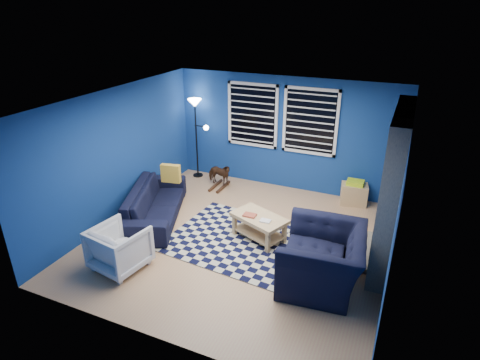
% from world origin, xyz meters
% --- Properties ---
extents(floor, '(5.00, 5.00, 0.00)m').
position_xyz_m(floor, '(0.00, 0.00, 0.00)').
color(floor, tan).
rests_on(floor, ground).
extents(ceiling, '(5.00, 5.00, 0.00)m').
position_xyz_m(ceiling, '(0.00, 0.00, 2.50)').
color(ceiling, white).
rests_on(ceiling, wall_back).
extents(wall_back, '(5.00, 0.00, 5.00)m').
position_xyz_m(wall_back, '(0.00, 2.50, 1.25)').
color(wall_back, navy).
rests_on(wall_back, floor).
extents(wall_left, '(0.00, 5.00, 5.00)m').
position_xyz_m(wall_left, '(-2.50, 0.00, 1.25)').
color(wall_left, navy).
rests_on(wall_left, floor).
extents(wall_right, '(0.00, 5.00, 5.00)m').
position_xyz_m(wall_right, '(2.50, 0.00, 1.25)').
color(wall_right, navy).
rests_on(wall_right, floor).
extents(fireplace, '(0.65, 2.00, 2.50)m').
position_xyz_m(fireplace, '(2.36, 0.50, 1.20)').
color(fireplace, gray).
rests_on(fireplace, floor).
extents(window_left, '(1.17, 0.06, 1.42)m').
position_xyz_m(window_left, '(-0.75, 2.46, 1.60)').
color(window_left, black).
rests_on(window_left, wall_back).
extents(window_right, '(1.17, 0.06, 1.42)m').
position_xyz_m(window_right, '(0.55, 2.46, 1.60)').
color(window_right, black).
rests_on(window_right, wall_back).
extents(tv, '(0.07, 1.00, 0.58)m').
position_xyz_m(tv, '(2.45, 2.00, 1.40)').
color(tv, black).
rests_on(tv, wall_right).
extents(rug, '(2.66, 2.21, 0.02)m').
position_xyz_m(rug, '(0.07, -0.00, 0.01)').
color(rug, black).
rests_on(rug, floor).
extents(sofa, '(2.37, 1.63, 0.64)m').
position_xyz_m(sofa, '(-1.81, 0.09, 0.32)').
color(sofa, black).
rests_on(sofa, floor).
extents(armchair_big, '(1.45, 1.30, 0.87)m').
position_xyz_m(armchair_big, '(1.60, -0.58, 0.44)').
color(armchair_big, black).
rests_on(armchair_big, floor).
extents(armchair_bent, '(0.89, 0.91, 0.72)m').
position_xyz_m(armchair_bent, '(-1.41, -1.46, 0.36)').
color(armchair_bent, gray).
rests_on(armchair_bent, floor).
extents(rocking_horse, '(0.33, 0.64, 0.52)m').
position_xyz_m(rocking_horse, '(-1.30, 1.85, 0.33)').
color(rocking_horse, '#402414').
rests_on(rocking_horse, floor).
extents(coffee_table, '(1.10, 0.88, 0.48)m').
position_xyz_m(coffee_table, '(0.31, 0.18, 0.33)').
color(coffee_table, tan).
rests_on(coffee_table, rug).
extents(cabinet, '(0.59, 0.45, 0.53)m').
position_xyz_m(cabinet, '(1.63, 2.25, 0.24)').
color(cabinet, tan).
rests_on(cabinet, floor).
extents(floor_lamp, '(0.51, 0.32, 1.89)m').
position_xyz_m(floor_lamp, '(-2.06, 2.25, 1.54)').
color(floor_lamp, black).
rests_on(floor_lamp, floor).
extents(throw_pillow, '(0.39, 0.19, 0.36)m').
position_xyz_m(throw_pillow, '(-1.66, 0.48, 0.83)').
color(throw_pillow, gold).
rests_on(throw_pillow, sofa).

